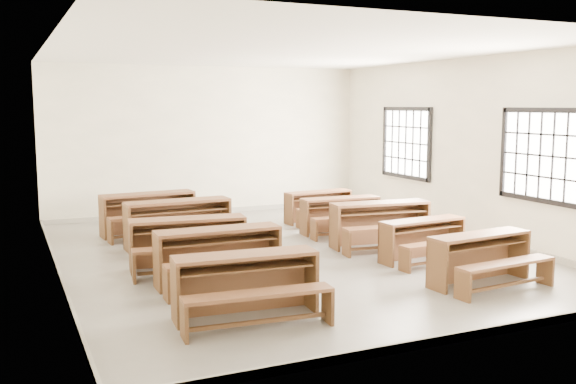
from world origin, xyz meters
name	(u,v)px	position (x,y,z in m)	size (l,w,h in m)	color
room	(293,120)	(0.09, 0.00, 2.14)	(8.50, 8.50, 3.20)	slate
desk_set_0	(247,281)	(-1.70, -2.68, 0.42)	(1.68, 0.96, 0.73)	brown
desk_set_1	(220,252)	(-1.56, -1.26, 0.44)	(1.68, 0.89, 0.75)	brown
desk_set_2	(189,240)	(-1.72, -0.32, 0.44)	(1.75, 1.05, 0.75)	brown
desk_set_3	(179,220)	(-1.47, 1.17, 0.46)	(1.80, 0.99, 0.79)	brown
desk_set_4	(149,211)	(-1.71, 2.44, 0.45)	(1.78, 1.04, 0.77)	brown
desk_set_5	(482,255)	(1.62, -2.67, 0.40)	(1.58, 0.92, 0.68)	brown
desk_set_6	(424,237)	(1.71, -1.28, 0.37)	(1.48, 0.86, 0.64)	brown
desk_set_7	(381,221)	(1.63, -0.18, 0.44)	(1.77, 1.06, 0.76)	brown
desk_set_8	(341,213)	(1.57, 1.10, 0.39)	(1.53, 0.85, 0.67)	brown
desk_set_9	(319,204)	(1.72, 2.28, 0.37)	(1.47, 0.85, 0.64)	brown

